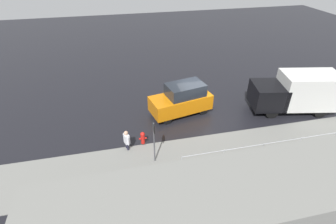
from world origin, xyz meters
name	(u,v)px	position (x,y,z in m)	size (l,w,h in m)	color
ground_plane	(199,112)	(0.00, 0.00, 0.00)	(60.00, 60.00, 0.00)	black
kerb_strip	(223,152)	(0.00, 4.20, 0.02)	(24.00, 3.20, 0.04)	slate
moving_hatchback	(182,99)	(1.16, -0.12, 1.03)	(4.17, 2.48, 2.06)	orange
delivery_truck	(297,92)	(-6.20, 1.16, 1.37)	(5.68, 3.10, 2.60)	black
fire_hydrant	(143,138)	(4.11, 2.50, 0.40)	(0.42, 0.31, 0.80)	red
pedestrian	(127,139)	(4.99, 2.76, 0.68)	(0.33, 0.55, 1.22)	silver
metal_railing	(263,148)	(-1.68, 5.07, 0.73)	(8.57, 0.04, 1.05)	#B7BABF
sign_post	(154,137)	(3.71, 4.00, 1.58)	(0.07, 0.44, 2.40)	#4C4C51
building_block	(290,221)	(0.41, 9.84, 2.16)	(15.13, 2.40, 4.31)	slate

